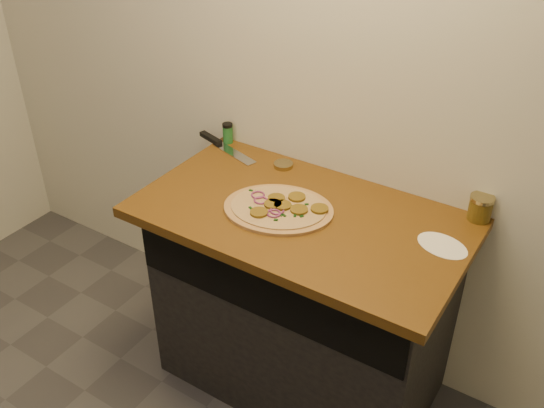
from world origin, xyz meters
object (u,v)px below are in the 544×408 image
Objects in this scene: chefs_knife at (222,145)px; salsa_jar at (481,208)px; spice_shaker at (228,133)px; pizza at (279,208)px.

salsa_jar reaches higher than chefs_knife.
chefs_knife is 3.79× the size of salsa_jar.
salsa_jar is at bearing 2.52° from chefs_knife.
salsa_jar is at bearing 0.00° from spice_shaker.
salsa_jar is 1.04× the size of spice_shaker.
salsa_jar is (0.63, 0.34, 0.04)m from pizza.
spice_shaker is at bearing 180.00° from salsa_jar.
spice_shaker is at bearing 90.50° from chefs_knife.
chefs_knife is 1.10m from salsa_jar.
pizza reaches higher than chefs_knife.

